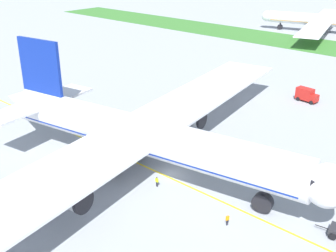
{
  "coord_description": "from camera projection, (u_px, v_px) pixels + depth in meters",
  "views": [
    {
      "loc": [
        38.8,
        -43.89,
        33.76
      ],
      "look_at": [
        -6.71,
        6.88,
        4.16
      ],
      "focal_mm": 44.83,
      "sensor_mm": 36.0,
      "label": 1
    }
  ],
  "objects": [
    {
      "name": "ground_plane",
      "position": [
        171.0,
        174.0,
        67.18
      ],
      "size": [
        600.0,
        600.0,
        0.0
      ],
      "primitive_type": "plane",
      "color": "#9399A0",
      "rests_on": "ground"
    },
    {
      "name": "apron_taxi_line",
      "position": [
        166.0,
        176.0,
        66.45
      ],
      "size": [
        280.0,
        0.36,
        0.01
      ],
      "primitive_type": "cube",
      "color": "yellow",
      "rests_on": "ground"
    },
    {
      "name": "airliner_foreground",
      "position": [
        139.0,
        135.0,
        65.22
      ],
      "size": [
        61.77,
        99.66,
        19.16
      ],
      "color": "white",
      "rests_on": "ground"
    },
    {
      "name": "ground_crew_wingwalker_port",
      "position": [
        227.0,
        219.0,
        54.46
      ],
      "size": [
        0.38,
        0.55,
        1.65
      ],
      "color": "black",
      "rests_on": "ground"
    },
    {
      "name": "ground_crew_marshaller_front",
      "position": [
        157.0,
        181.0,
        63.17
      ],
      "size": [
        0.59,
        0.25,
        1.67
      ],
      "color": "black",
      "rests_on": "ground"
    },
    {
      "name": "service_truck_baggage_loader",
      "position": [
        307.0,
        95.0,
        97.49
      ],
      "size": [
        5.35,
        2.9,
        3.1
      ],
      "color": "#B21E19",
      "rests_on": "ground"
    },
    {
      "name": "parked_airliner_far_left",
      "position": [
        319.0,
        20.0,
        172.25
      ],
      "size": [
        46.19,
        74.52,
        15.22
      ],
      "color": "white",
      "rests_on": "ground"
    }
  ]
}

